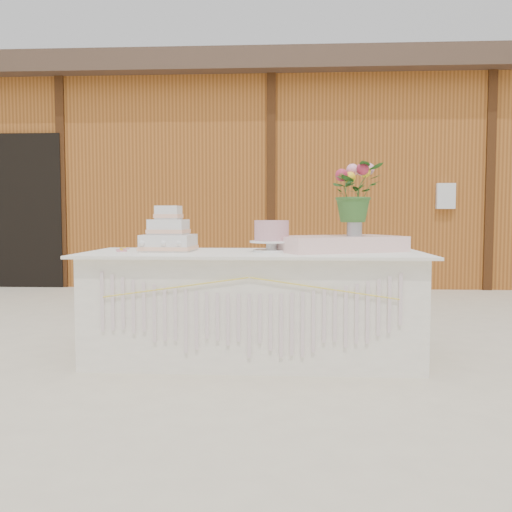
% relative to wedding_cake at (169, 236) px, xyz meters
% --- Properties ---
extents(ground, '(80.00, 80.00, 0.00)m').
position_rel_wedding_cake_xyz_m(ground, '(0.62, -0.06, -0.88)').
color(ground, beige).
rests_on(ground, ground).
extents(barn, '(12.60, 4.60, 3.30)m').
position_rel_wedding_cake_xyz_m(barn, '(0.61, 5.94, 0.79)').
color(barn, '#A15B21').
rests_on(barn, ground).
extents(cake_table, '(2.40, 1.00, 0.77)m').
position_rel_wedding_cake_xyz_m(cake_table, '(0.62, -0.06, -0.49)').
color(cake_table, white).
rests_on(cake_table, ground).
extents(wedding_cake, '(0.38, 0.38, 0.33)m').
position_rel_wedding_cake_xyz_m(wedding_cake, '(0.00, 0.00, 0.00)').
color(wedding_cake, silver).
rests_on(wedding_cake, cake_table).
extents(pink_cake_stand, '(0.31, 0.31, 0.22)m').
position_rel_wedding_cake_xyz_m(pink_cake_stand, '(0.75, -0.05, 0.01)').
color(pink_cake_stand, white).
rests_on(pink_cake_stand, cake_table).
extents(satin_runner, '(1.01, 0.82, 0.11)m').
position_rel_wedding_cake_xyz_m(satin_runner, '(1.23, 0.04, -0.06)').
color(satin_runner, '#FFCDCD').
rests_on(satin_runner, cake_table).
extents(flower_vase, '(0.11, 0.11, 0.15)m').
position_rel_wedding_cake_xyz_m(flower_vase, '(1.34, 0.02, 0.07)').
color(flower_vase, '#AEAEB3').
rests_on(flower_vase, satin_runner).
extents(bouquet, '(0.48, 0.45, 0.42)m').
position_rel_wedding_cake_xyz_m(bouquet, '(1.34, 0.02, 0.36)').
color(bouquet, '#326026').
rests_on(bouquet, flower_vase).
extents(loose_flowers, '(0.23, 0.39, 0.02)m').
position_rel_wedding_cake_xyz_m(loose_flowers, '(-0.35, 0.04, -0.10)').
color(loose_flowers, pink).
rests_on(loose_flowers, cake_table).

